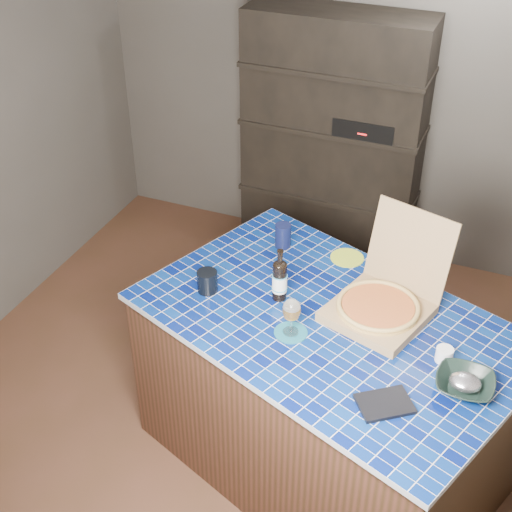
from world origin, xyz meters
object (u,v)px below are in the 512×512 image
at_px(pizza_box, 381,303).
at_px(bowl, 465,384).
at_px(dvd_case, 385,404).
at_px(kitchen_island, 325,394).
at_px(mead_bottle, 280,280).
at_px(wine_glass, 292,310).

xyz_separation_m(pizza_box, bowl, (0.43, -0.34, -0.03)).
height_order(dvd_case, bowl, bowl).
relative_size(kitchen_island, bowl, 8.50).
xyz_separation_m(mead_bottle, bowl, (0.91, -0.28, -0.08)).
xyz_separation_m(mead_bottle, wine_glass, (0.14, -0.22, 0.02)).
bearing_deg(bowl, kitchen_island, 161.27).
distance_m(kitchen_island, bowl, 0.84).
bearing_deg(pizza_box, bowl, -20.92).
bearing_deg(dvd_case, pizza_box, 159.34).
bearing_deg(kitchen_island, mead_bottle, -172.00).
height_order(mead_bottle, wine_glass, mead_bottle).
height_order(kitchen_island, mead_bottle, mead_bottle).
bearing_deg(kitchen_island, dvd_case, -28.82).
bearing_deg(pizza_box, dvd_case, -56.79).
relative_size(mead_bottle, bowl, 1.16).
bearing_deg(wine_glass, pizza_box, 40.13).
xyz_separation_m(kitchen_island, mead_bottle, (-0.28, 0.06, 0.58)).
bearing_deg(dvd_case, kitchen_island, -176.58).
height_order(pizza_box, mead_bottle, pizza_box).
relative_size(mead_bottle, wine_glass, 1.50).
xyz_separation_m(kitchen_island, dvd_case, (0.36, -0.42, 0.48)).
relative_size(kitchen_island, wine_glass, 10.97).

